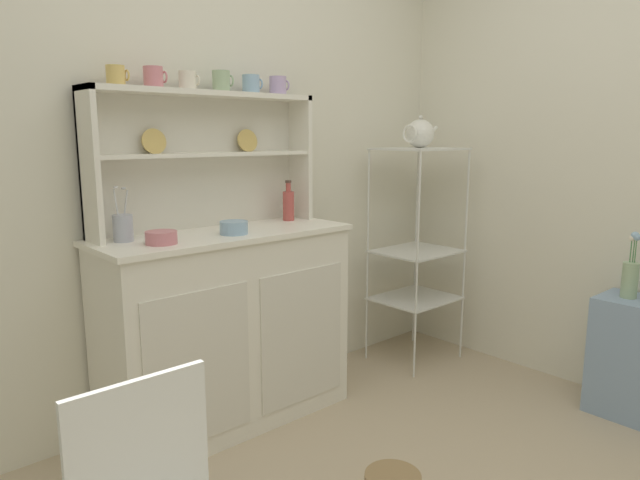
{
  "coord_description": "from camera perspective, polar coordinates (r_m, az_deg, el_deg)",
  "views": [
    {
      "loc": [
        -1.4,
        -0.8,
        1.34
      ],
      "look_at": [
        0.31,
        1.12,
        0.86
      ],
      "focal_mm": 32.03,
      "sensor_mm": 36.0,
      "label": 1
    }
  ],
  "objects": [
    {
      "name": "bakers_rack",
      "position": [
        3.39,
        9.67,
        0.81
      ],
      "size": [
        0.46,
        0.39,
        1.27
      ],
      "color": "silver",
      "rests_on": "ground"
    },
    {
      "name": "cup_cream_2",
      "position": [
        2.63,
        -13.07,
        15.26
      ],
      "size": [
        0.09,
        0.07,
        0.08
      ],
      "color": "silver",
      "rests_on": "hutch_shelf_unit"
    },
    {
      "name": "hutch_cabinet",
      "position": [
        2.7,
        -9.19,
        -8.52
      ],
      "size": [
        1.17,
        0.45,
        0.91
      ],
      "color": "white",
      "rests_on": "ground"
    },
    {
      "name": "utensil_jar",
      "position": [
        2.45,
        -19.08,
        1.2
      ],
      "size": [
        0.08,
        0.08,
        0.23
      ],
      "color": "#B2B7C6",
      "rests_on": "hutch_cabinet"
    },
    {
      "name": "flower_vase",
      "position": [
        3.07,
        28.59,
        -3.12
      ],
      "size": [
        0.07,
        0.07,
        0.32
      ],
      "color": "#9EB78E",
      "rests_on": "side_shelf_blue"
    },
    {
      "name": "cup_gold_0",
      "position": [
        2.49,
        -19.71,
        15.21
      ],
      "size": [
        0.09,
        0.07,
        0.08
      ],
      "color": "#DBB760",
      "rests_on": "hutch_shelf_unit"
    },
    {
      "name": "cup_sky_4",
      "position": [
        2.8,
        -6.89,
        15.19
      ],
      "size": [
        0.09,
        0.08,
        0.09
      ],
      "color": "#8EB2D1",
      "rests_on": "hutch_shelf_unit"
    },
    {
      "name": "wall_back",
      "position": [
        2.8,
        -11.8,
        8.43
      ],
      "size": [
        3.84,
        0.05,
        2.5
      ],
      "primitive_type": "cube",
      "color": "silver",
      "rests_on": "ground"
    },
    {
      "name": "cup_sage_3",
      "position": [
        2.71,
        -9.81,
        15.36
      ],
      "size": [
        0.09,
        0.08,
        0.09
      ],
      "color": "#9EB78E",
      "rests_on": "hutch_shelf_unit"
    },
    {
      "name": "bowl_floral_medium",
      "position": [
        2.52,
        -8.6,
        1.23
      ],
      "size": [
        0.12,
        0.12,
        0.06
      ],
      "primitive_type": "cylinder",
      "color": "#8EB2D1",
      "rests_on": "hutch_cabinet"
    },
    {
      "name": "porcelain_teapot",
      "position": [
        3.34,
        9.95,
        10.44
      ],
      "size": [
        0.25,
        0.16,
        0.18
      ],
      "color": "white",
      "rests_on": "bakers_rack"
    },
    {
      "name": "jam_bottle",
      "position": [
        2.9,
        -3.17,
        3.57
      ],
      "size": [
        0.06,
        0.06,
        0.2
      ],
      "color": "#B74C47",
      "rests_on": "hutch_cabinet"
    },
    {
      "name": "bowl_mixing_large",
      "position": [
        2.36,
        -15.57,
        0.24
      ],
      "size": [
        0.13,
        0.13,
        0.05
      ],
      "primitive_type": "cylinder",
      "color": "#D17A84",
      "rests_on": "hutch_cabinet"
    },
    {
      "name": "cup_lilac_5",
      "position": [
        2.9,
        -4.21,
        15.11
      ],
      "size": [
        0.1,
        0.08,
        0.09
      ],
      "color": "#B79ECC",
      "rests_on": "hutch_shelf_unit"
    },
    {
      "name": "cup_rose_1",
      "position": [
        2.55,
        -16.28,
        15.34
      ],
      "size": [
        0.09,
        0.08,
        0.09
      ],
      "color": "#D17A84",
      "rests_on": "hutch_shelf_unit"
    },
    {
      "name": "hutch_shelf_unit",
      "position": [
        2.7,
        -11.59,
        8.95
      ],
      "size": [
        1.1,
        0.18,
        0.62
      ],
      "color": "silver",
      "rests_on": "hutch_cabinet"
    }
  ]
}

